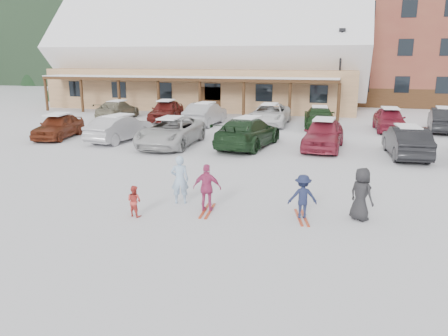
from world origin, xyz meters
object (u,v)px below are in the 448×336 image
(toddler_red, at_px, (134,201))
(parked_car_3, at_px, (248,132))
(day_lodge, at_px, (206,65))
(parked_car_11, at_px, (319,117))
(parked_car_12, at_px, (389,120))
(parked_car_13, at_px, (444,120))
(bystander_dark, at_px, (361,194))
(parked_car_8, at_px, (166,111))
(parked_car_5, at_px, (406,142))
(adult_skier, at_px, (180,180))
(parked_car_7, at_px, (118,110))
(parked_car_1, at_px, (119,128))
(child_navy, at_px, (303,197))
(parked_car_10, at_px, (270,115))
(parked_car_0, at_px, (58,126))
(parked_car_9, at_px, (206,114))
(parked_car_4, at_px, (323,134))
(child_magenta, at_px, (207,188))
(parked_car_2, at_px, (171,132))
(lamp_post, at_px, (340,68))

(toddler_red, xyz_separation_m, parked_car_3, (1.01, 11.06, 0.31))
(day_lodge, distance_m, parked_car_11, 15.96)
(parked_car_12, bearing_deg, parked_car_13, 8.08)
(bystander_dark, height_order, parked_car_8, bystander_dark)
(parked_car_5, distance_m, parked_car_11, 9.29)
(parked_car_11, height_order, parked_car_13, parked_car_13)
(parked_car_3, bearing_deg, parked_car_11, -103.76)
(adult_skier, height_order, parked_car_8, adult_skier)
(parked_car_7, bearing_deg, parked_car_3, 142.34)
(parked_car_1, relative_size, parked_car_12, 1.02)
(child_navy, bearing_deg, toddler_red, -0.78)
(bystander_dark, height_order, parked_car_10, bystander_dark)
(toddler_red, bearing_deg, parked_car_1, -45.09)
(parked_car_7, height_order, parked_car_13, parked_car_13)
(parked_car_0, bearing_deg, parked_car_8, 59.21)
(adult_skier, distance_m, parked_car_3, 9.57)
(parked_car_0, bearing_deg, parked_car_13, 12.07)
(parked_car_3, relative_size, parked_car_9, 1.14)
(parked_car_4, xyz_separation_m, parked_car_11, (-0.66, 7.24, -0.07))
(parked_car_0, distance_m, parked_car_9, 9.86)
(child_magenta, distance_m, parked_car_0, 15.66)
(day_lodge, height_order, parked_car_1, day_lodge)
(child_navy, xyz_separation_m, parked_car_12, (3.81, 17.42, 0.08))
(parked_car_1, bearing_deg, parked_car_12, -144.36)
(day_lodge, relative_size, parked_car_10, 5.41)
(parked_car_3, relative_size, parked_car_10, 1.01)
(parked_car_3, bearing_deg, parked_car_2, 18.53)
(parked_car_0, bearing_deg, parked_car_4, -5.45)
(parked_car_3, bearing_deg, child_navy, 119.64)
(parked_car_0, bearing_deg, child_magenta, -47.31)
(parked_car_8, height_order, parked_car_10, parked_car_8)
(child_magenta, distance_m, parked_car_2, 10.62)
(parked_car_3, distance_m, parked_car_10, 7.92)
(parked_car_1, bearing_deg, parked_car_11, -134.42)
(parked_car_3, xyz_separation_m, parked_car_10, (-0.20, 7.92, -0.04))
(toddler_red, distance_m, parked_car_3, 11.11)
(toddler_red, xyz_separation_m, parked_car_12, (8.65, 18.58, 0.27))
(bystander_dark, relative_size, parked_car_0, 0.38)
(parked_car_4, bearing_deg, parked_car_7, 158.59)
(parked_car_2, bearing_deg, bystander_dark, -44.22)
(parked_car_3, relative_size, parked_car_11, 1.11)
(lamp_post, relative_size, parked_car_8, 1.51)
(parked_car_8, height_order, parked_car_13, parked_car_8)
(parked_car_2, height_order, parked_car_8, parked_car_8)
(lamp_post, relative_size, parked_car_4, 1.49)
(parked_car_10, bearing_deg, parked_car_13, 0.38)
(adult_skier, bearing_deg, parked_car_10, -107.35)
(parked_car_7, xyz_separation_m, parked_car_12, (19.68, -0.49, 0.05))
(parked_car_8, bearing_deg, child_navy, -62.42)
(parked_car_4, distance_m, parked_car_9, 10.48)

